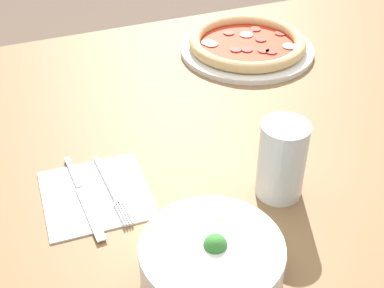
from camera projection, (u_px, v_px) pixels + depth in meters
dining_table at (229, 161)px, 1.09m from camera, size 1.29×0.95×0.78m
pizza at (247, 45)px, 1.23m from camera, size 0.31×0.31×0.04m
bowl at (212, 260)px, 0.70m from camera, size 0.19×0.19×0.08m
napkin at (96, 194)px, 0.85m from camera, size 0.17×0.17×0.00m
fork at (111, 188)px, 0.86m from camera, size 0.02×0.18×0.00m
knife at (81, 192)px, 0.85m from camera, size 0.02×0.21×0.01m
glass at (282, 160)px, 0.82m from camera, size 0.07×0.07×0.13m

